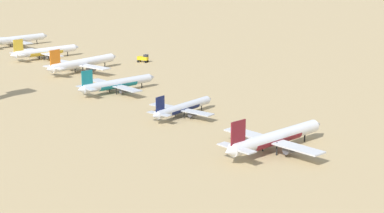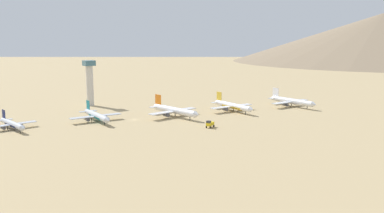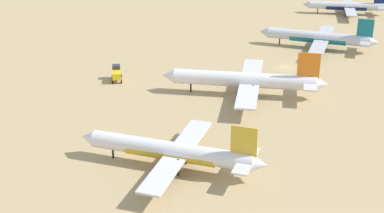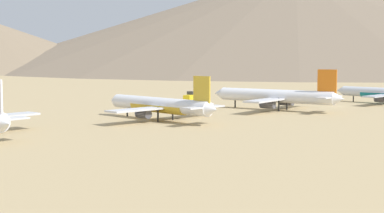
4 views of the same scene
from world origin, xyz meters
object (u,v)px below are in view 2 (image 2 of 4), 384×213
object	(u,v)px
parked_jet_1	(12,124)
parked_jet_3	(174,110)
parked_jet_5	(292,101)
service_truck	(210,124)
control_tower	(90,81)
parked_jet_4	(232,106)
parked_jet_2	(96,116)

from	to	relation	value
parked_jet_1	parked_jet_3	xyz separation A→B (m)	(19.25, 86.84, 1.05)
parked_jet_5	service_truck	world-z (taller)	parked_jet_5
parked_jet_3	control_tower	size ratio (longest dim) A/B	1.33
parked_jet_1	parked_jet_5	xyz separation A→B (m)	(34.28, 172.99, 0.85)
parked_jet_4	control_tower	distance (m)	100.68
parked_jet_1	parked_jet_2	distance (m)	43.89
parked_jet_5	parked_jet_3	bearing A→B (deg)	-99.90
parked_jet_1	parked_jet_3	distance (m)	88.96
parked_jet_1	service_truck	distance (m)	102.48
parked_jet_3	service_truck	world-z (taller)	parked_jet_3
parked_jet_3	parked_jet_5	bearing A→B (deg)	80.10
parked_jet_5	control_tower	xyz separation A→B (m)	(-84.05, -111.29, 13.62)
parked_jet_3	parked_jet_2	bearing A→B (deg)	-107.49
parked_jet_2	service_truck	size ratio (longest dim) A/B	6.40
parked_jet_3	parked_jet_4	size ratio (longest dim) A/B	1.08
parked_jet_1	parked_jet_4	xyz separation A→B (m)	(25.11, 127.58, 0.72)
parked_jet_4	service_truck	distance (m)	50.35
parked_jet_1	service_truck	size ratio (longest dim) A/B	5.49
parked_jet_1	control_tower	distance (m)	80.58
parked_jet_4	parked_jet_5	xyz separation A→B (m)	(9.17, 45.41, 0.13)
parked_jet_4	control_tower	world-z (taller)	control_tower
service_truck	control_tower	world-z (taller)	control_tower
parked_jet_5	service_truck	size ratio (longest dim) A/B	7.03
parked_jet_3	parked_jet_4	bearing A→B (deg)	81.80
parked_jet_3	service_truck	distance (m)	35.35
control_tower	parked_jet_1	bearing A→B (deg)	-51.11
control_tower	parked_jet_3	bearing A→B (deg)	20.02
service_truck	parked_jet_5	bearing A→B (deg)	103.23
parked_jet_2	parked_jet_4	xyz separation A→B (m)	(19.51, 84.04, 0.22)
parked_jet_2	parked_jet_5	world-z (taller)	parked_jet_5
parked_jet_2	control_tower	bearing A→B (deg)	161.84
parked_jet_1	parked_jet_3	bearing A→B (deg)	77.50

